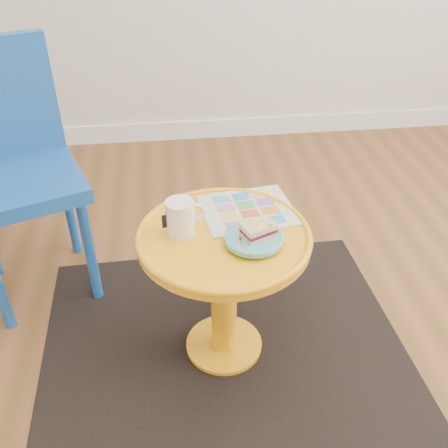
{
  "coord_description": "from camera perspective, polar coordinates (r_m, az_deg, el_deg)",
  "views": [
    {
      "loc": [
        -0.55,
        -1.01,
        1.42
      ],
      "look_at": [
        -0.4,
        0.22,
        0.55
      ],
      "focal_mm": 40.0,
      "sensor_mm": 36.0,
      "label": 1
    }
  ],
  "objects": [
    {
      "name": "mug",
      "position": [
        1.51,
        -4.92,
        0.85
      ],
      "size": [
        0.12,
        0.09,
        0.11
      ],
      "rotation": [
        0.0,
        0.0,
        0.28
      ],
      "color": "white",
      "rests_on": "side_table"
    },
    {
      "name": "chair",
      "position": [
        2.01,
        -22.99,
        6.79
      ],
      "size": [
        0.55,
        0.55,
        0.97
      ],
      "rotation": [
        0.0,
        0.0,
        0.36
      ],
      "color": "#1A52A9",
      "rests_on": "ground"
    },
    {
      "name": "rug",
      "position": [
        1.88,
        -0.0,
        -13.77
      ],
      "size": [
        1.33,
        1.14,
        0.01
      ],
      "primitive_type": "cube",
      "rotation": [
        0.0,
        0.0,
        0.03
      ],
      "color": "black",
      "rests_on": "ground"
    },
    {
      "name": "floor",
      "position": [
        1.83,
        14.16,
        -17.45
      ],
      "size": [
        4.0,
        4.0,
        0.0
      ],
      "primitive_type": "plane",
      "color": "brown",
      "rests_on": "ground"
    },
    {
      "name": "plate",
      "position": [
        1.49,
        3.39,
        -1.7
      ],
      "size": [
        0.17,
        0.17,
        0.02
      ],
      "color": "#59B7BE",
      "rests_on": "newspaper"
    },
    {
      "name": "cake_slice",
      "position": [
        1.48,
        3.97,
        -0.65
      ],
      "size": [
        0.11,
        0.1,
        0.04
      ],
      "rotation": [
        0.0,
        0.0,
        0.4
      ],
      "color": "#D3BC8C",
      "rests_on": "plate"
    },
    {
      "name": "room_walls",
      "position": [
        2.46,
        -16.09,
        0.01
      ],
      "size": [
        4.0,
        4.0,
        4.0
      ],
      "color": "silver",
      "rests_on": "ground"
    },
    {
      "name": "side_table",
      "position": [
        1.62,
        0.0,
        -5.31
      ],
      "size": [
        0.54,
        0.54,
        0.51
      ],
      "color": "#FFAA15",
      "rests_on": "ground"
    },
    {
      "name": "fork",
      "position": [
        1.48,
        1.78,
        -1.41
      ],
      "size": [
        0.04,
        0.14,
        0.0
      ],
      "rotation": [
        0.0,
        0.0,
        -0.16
      ],
      "color": "silver",
      "rests_on": "plate"
    },
    {
      "name": "newspaper",
      "position": [
        1.64,
        2.75,
        1.63
      ],
      "size": [
        0.33,
        0.29,
        0.01
      ],
      "primitive_type": "cube",
      "rotation": [
        0.0,
        0.0,
        0.14
      ],
      "color": "silver",
      "rests_on": "side_table"
    }
  ]
}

